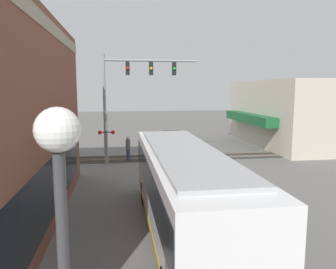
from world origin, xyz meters
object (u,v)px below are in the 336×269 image
at_px(parked_car_blue, 173,140).
at_px(crossing_signal, 107,132).
at_px(pedestrian_at_crossing, 128,148).
at_px(city_bus, 184,188).

bearing_deg(parked_car_blue, crossing_signal, 138.32).
distance_m(parked_car_blue, pedestrian_at_crossing, 6.95).
xyz_separation_m(parked_car_blue, pedestrian_at_crossing, (-5.50, 4.24, 0.30)).
xyz_separation_m(city_bus, pedestrian_at_crossing, (12.71, 1.64, -0.82)).
xyz_separation_m(city_bus, crossing_signal, (11.77, 3.13, 0.52)).
height_order(city_bus, parked_car_blue, city_bus).
bearing_deg(pedestrian_at_crossing, crossing_signal, 122.10).
height_order(crossing_signal, pedestrian_at_crossing, crossing_signal).
bearing_deg(crossing_signal, pedestrian_at_crossing, -57.90).
bearing_deg(pedestrian_at_crossing, parked_car_blue, -37.63).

